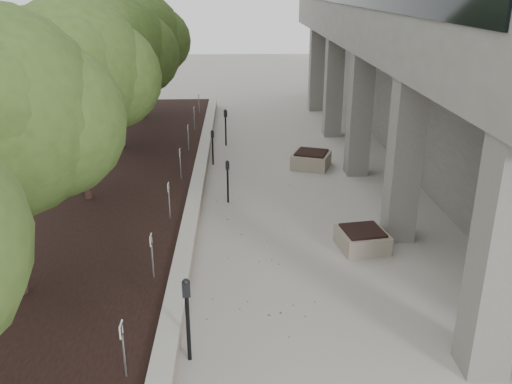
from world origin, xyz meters
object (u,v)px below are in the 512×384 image
object	(u,v)px
planter_front	(362,239)
parking_meter_4	(213,147)
crabapple_tree_2	(0,159)
parking_meter_3	(228,182)
crabapple_tree_4	(116,73)
crabapple_tree_5	(140,55)
parking_meter_5	(226,127)
parking_meter_2	(188,320)
crabapple_tree_3	(77,102)
planter_back	(311,159)

from	to	relation	value
planter_front	parking_meter_4	bearing A→B (deg)	119.93
crabapple_tree_2	parking_meter_3	size ratio (longest dim) A/B	4.20
crabapple_tree_4	crabapple_tree_5	distance (m)	5.00
parking_meter_5	parking_meter_4	bearing A→B (deg)	-118.59
crabapple_tree_5	crabapple_tree_4	bearing A→B (deg)	-90.00
crabapple_tree_4	parking_meter_2	xyz separation A→B (m)	(3.33, -11.62, -2.33)
crabapple_tree_3	planter_back	world-z (taller)	crabapple_tree_3
parking_meter_5	crabapple_tree_3	bearing A→B (deg)	-138.54
crabapple_tree_2	planter_front	world-z (taller)	crabapple_tree_2
crabapple_tree_4	planter_front	bearing A→B (deg)	-46.55
parking_meter_5	crabapple_tree_4	bearing A→B (deg)	-176.07
parking_meter_2	planter_back	xyz separation A→B (m)	(3.44, 10.32, -0.50)
parking_meter_2	parking_meter_4	distance (m)	10.74
crabapple_tree_3	parking_meter_3	bearing A→B (deg)	7.62
parking_meter_5	crabapple_tree_2	bearing A→B (deg)	-126.80
crabapple_tree_4	planter_front	distance (m)	10.83
parking_meter_3	parking_meter_4	bearing A→B (deg)	93.19
crabapple_tree_4	planter_back	bearing A→B (deg)	-10.85
parking_meter_3	parking_meter_2	bearing A→B (deg)	-100.48
crabapple_tree_4	crabapple_tree_5	world-z (taller)	same
parking_meter_2	crabapple_tree_4	bearing A→B (deg)	98.41
parking_meter_2	planter_front	bearing A→B (deg)	38.71
crabapple_tree_3	parking_meter_3	size ratio (longest dim) A/B	4.20
crabapple_tree_2	parking_meter_3	xyz separation A→B (m)	(3.90, 5.52, -2.47)
parking_meter_3	parking_meter_4	size ratio (longest dim) A/B	1.02
parking_meter_4	planter_front	world-z (taller)	parking_meter_4
parking_meter_3	parking_meter_4	distance (m)	3.64
parking_meter_2	crabapple_tree_2	bearing A→B (deg)	146.51
crabapple_tree_2	crabapple_tree_3	xyz separation A→B (m)	(0.00, 5.00, 0.00)
planter_front	parking_meter_5	bearing A→B (deg)	110.59
parking_meter_4	parking_meter_5	bearing A→B (deg)	67.14
crabapple_tree_4	planter_front	xyz separation A→B (m)	(7.19, -7.59, -2.87)
planter_back	parking_meter_5	bearing A→B (deg)	136.49
parking_meter_3	parking_meter_5	world-z (taller)	parking_meter_5
parking_meter_2	parking_meter_4	xyz separation A→B (m)	(-0.01, 10.74, -0.15)
parking_meter_4	planter_front	xyz separation A→B (m)	(3.86, -6.71, -0.38)
crabapple_tree_2	planter_back	world-z (taller)	crabapple_tree_2
crabapple_tree_3	parking_meter_5	distance (m)	7.93
crabapple_tree_2	planter_back	bearing A→B (deg)	52.12
crabapple_tree_2	parking_meter_5	size ratio (longest dim) A/B	3.71
planter_back	parking_meter_3	bearing A→B (deg)	-132.04
crabapple_tree_5	parking_meter_3	distance (m)	10.54
crabapple_tree_3	parking_meter_2	xyz separation A→B (m)	(3.33, -6.62, -2.33)
crabapple_tree_2	parking_meter_2	size ratio (longest dim) A/B	3.46
crabapple_tree_4	planter_back	world-z (taller)	crabapple_tree_4
parking_meter_5	planter_back	bearing A→B (deg)	-62.39
planter_front	parking_meter_3	bearing A→B (deg)	136.58
crabapple_tree_4	crabapple_tree_2	bearing A→B (deg)	-90.00
crabapple_tree_4	parking_meter_4	distance (m)	4.24
crabapple_tree_3	planter_back	distance (m)	8.22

